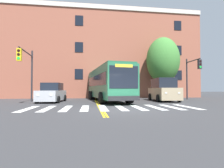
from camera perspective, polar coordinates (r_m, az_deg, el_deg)
ground_plane at (r=10.95m, az=3.65°, el=-8.34°), size 120.00×120.00×0.00m
crosswalk at (r=11.96m, az=-0.05°, el=-7.75°), size 11.41×3.82×0.01m
lane_line_yellow_inner at (r=25.83m, az=-6.04°, el=-4.42°), size 0.12×36.00×0.01m
lane_line_yellow_outer at (r=25.84m, az=-5.69°, el=-4.42°), size 0.12×36.00×0.01m
city_bus at (r=18.65m, az=-1.62°, el=0.15°), size 3.99×11.50×3.43m
car_silver_near_lane at (r=17.99m, az=-18.99°, el=-2.90°), size 2.39×4.41×1.87m
car_tan_far_lane at (r=19.25m, az=16.41°, el=-1.98°), size 2.64×5.17×2.40m
car_red_behind_bus at (r=28.07m, az=-1.14°, el=-2.44°), size 2.32×4.32×1.90m
traffic_light_near_corner at (r=21.98m, az=24.73°, el=3.76°), size 0.43×2.99×4.93m
traffic_light_far_corner at (r=17.99m, az=-26.01°, el=5.50°), size 0.50×4.24×5.20m
street_tree_curbside_large at (r=24.52m, az=16.27°, el=7.36°), size 5.62×5.74×8.17m
building_facade at (r=27.77m, az=-10.36°, el=9.45°), size 35.95×6.42×13.17m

